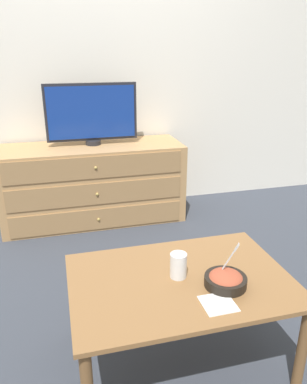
% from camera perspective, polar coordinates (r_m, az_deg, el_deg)
% --- Properties ---
extents(ground_plane, '(12.00, 12.00, 0.00)m').
position_cam_1_polar(ground_plane, '(3.51, -7.37, -1.86)').
color(ground_plane, '#383D47').
extents(wall_back, '(12.00, 0.05, 2.60)m').
position_cam_1_polar(wall_back, '(3.27, -8.54, 19.82)').
color(wall_back, white).
rests_on(wall_back, ground_plane).
extents(dresser, '(1.45, 0.53, 0.63)m').
position_cam_1_polar(dresser, '(3.12, -9.13, 1.32)').
color(dresser, tan).
rests_on(dresser, ground_plane).
extents(tv, '(0.71, 0.12, 0.48)m').
position_cam_1_polar(tv, '(3.02, -9.43, 11.77)').
color(tv, '#232328').
rests_on(tv, dresser).
extents(coffee_table, '(0.95, 0.65, 0.43)m').
position_cam_1_polar(coffee_table, '(1.68, 4.09, -14.51)').
color(coffee_table, olive).
rests_on(coffee_table, ground_plane).
extents(takeout_bowl, '(0.18, 0.18, 0.19)m').
position_cam_1_polar(takeout_bowl, '(1.62, 10.92, -13.00)').
color(takeout_bowl, black).
rests_on(takeout_bowl, coffee_table).
extents(drink_cup, '(0.07, 0.07, 0.11)m').
position_cam_1_polar(drink_cup, '(1.64, 3.80, -11.30)').
color(drink_cup, beige).
rests_on(drink_cup, coffee_table).
extents(napkin, '(0.13, 0.13, 0.00)m').
position_cam_1_polar(napkin, '(1.53, 9.84, -16.42)').
color(napkin, white).
rests_on(napkin, coffee_table).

